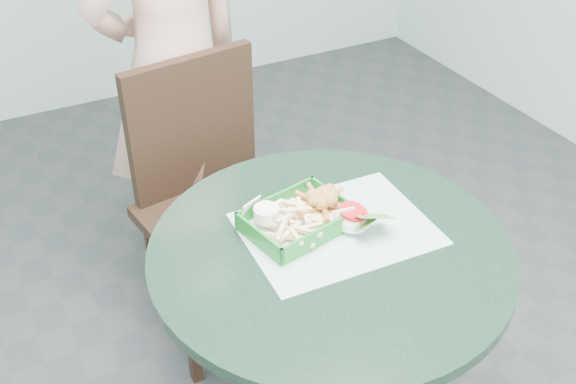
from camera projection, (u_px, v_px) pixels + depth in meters
name	position (u px, v px, depth m)	size (l,w,h in m)	color
cafe_table	(327.00, 305.00, 1.65)	(0.84, 0.84, 0.75)	black
dining_chair	(209.00, 185.00, 2.16)	(0.44, 0.44, 0.93)	brown
diner_person	(172.00, 45.00, 2.16)	(0.66, 0.43, 1.81)	#E3A794
placemat	(336.00, 235.00, 1.61)	(0.44, 0.33, 0.00)	#9DBAB7
food_basket	(298.00, 229.00, 1.60)	(0.24, 0.18, 0.05)	#187523
crab_sandwich	(326.00, 211.00, 1.60)	(0.12, 0.12, 0.07)	#EEC372
fries_pile	(290.00, 226.00, 1.57)	(0.12, 0.13, 0.05)	beige
sauce_ramekin	(267.00, 215.00, 1.59)	(0.06, 0.06, 0.03)	white
garnish_cup	(356.00, 231.00, 1.56)	(0.11, 0.10, 0.04)	white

